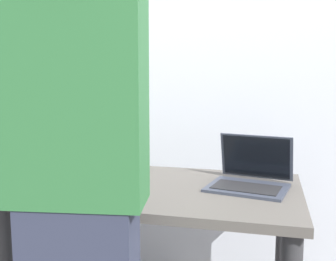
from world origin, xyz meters
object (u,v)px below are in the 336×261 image
at_px(beer_bottle_green, 102,155).
at_px(beer_bottle_brown, 84,151).
at_px(person_figure, 78,192).
at_px(laptop, 250,176).
at_px(beer_bottle_dark, 119,157).
at_px(beer_bottle_amber, 119,149).

bearing_deg(beer_bottle_green, beer_bottle_brown, 172.20).
height_order(beer_bottle_green, person_figure, person_figure).
relative_size(beer_bottle_brown, beer_bottle_green, 1.10).
distance_m(beer_bottle_green, person_figure, 0.71).
relative_size(laptop, beer_bottle_brown, 1.31).
bearing_deg(beer_bottle_green, person_figure, -72.68).
bearing_deg(beer_bottle_brown, beer_bottle_dark, -7.06).
height_order(laptop, beer_bottle_brown, beer_bottle_brown).
distance_m(beer_bottle_amber, beer_bottle_dark, 0.17).
relative_size(laptop, beer_bottle_dark, 1.39).
xyz_separation_m(beer_bottle_brown, beer_bottle_amber, (0.13, 0.14, -0.01)).
relative_size(beer_bottle_brown, beer_bottle_dark, 1.06).
distance_m(laptop, beer_bottle_green, 0.71).
bearing_deg(beer_bottle_amber, beer_bottle_brown, -133.65).
relative_size(beer_bottle_amber, beer_bottle_green, 1.07).
distance_m(beer_bottle_amber, beer_bottle_green, 0.16).
height_order(beer_bottle_amber, beer_bottle_dark, beer_bottle_amber).
xyz_separation_m(laptop, beer_bottle_amber, (-0.68, 0.17, 0.06)).
xyz_separation_m(laptop, person_figure, (-0.50, -0.66, 0.08)).
bearing_deg(person_figure, beer_bottle_brown, 114.29).
distance_m(beer_bottle_brown, beer_bottle_dark, 0.19).
xyz_separation_m(laptop, beer_bottle_dark, (-0.62, 0.01, 0.05)).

